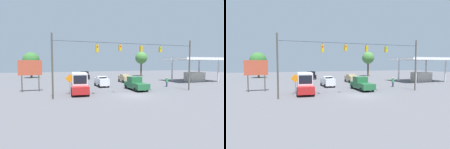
% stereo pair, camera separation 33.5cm
% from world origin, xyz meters
% --- Properties ---
extents(ground_plane, '(140.00, 140.00, 0.00)m').
position_xyz_m(ground_plane, '(0.00, 0.00, 0.00)').
color(ground_plane, '#56565B').
extents(overhead_signal_span, '(20.85, 0.38, 7.92)m').
position_xyz_m(overhead_signal_span, '(0.10, -1.35, 4.94)').
color(overhead_signal_span, '#4C473D').
rests_on(overhead_signal_span, ground_plane).
extents(sedan_silver_withflow_far, '(2.05, 4.59, 2.01)m').
position_xyz_m(sedan_silver_withflow_far, '(4.37, -17.51, 1.05)').
color(sedan_silver_withflow_far, '#A8AAB2').
rests_on(sedan_silver_withflow_far, ground_plane).
extents(pickup_truck_black_withflow_deep, '(2.35, 5.08, 2.12)m').
position_xyz_m(pickup_truck_black_withflow_deep, '(1.69, -27.22, 0.98)').
color(pickup_truck_black_withflow_deep, black).
rests_on(pickup_truck_black_withflow_deep, ground_plane).
extents(sedan_white_withflow_mid, '(2.02, 4.10, 1.90)m').
position_xyz_m(sedan_white_withflow_mid, '(1.60, -10.35, 0.99)').
color(sedan_white_withflow_mid, silver).
rests_on(sedan_white_withflow_mid, ground_plane).
extents(box_truck_red_parked_shoulder, '(2.90, 6.59, 2.96)m').
position_xyz_m(box_truck_red_parked_shoulder, '(6.63, -4.48, 1.45)').
color(box_truck_red_parked_shoulder, red).
rests_on(box_truck_red_parked_shoulder, ground_plane).
extents(sedan_tan_oncoming_far, '(2.14, 3.84, 1.84)m').
position_xyz_m(sedan_tan_oncoming_far, '(-5.47, -15.71, 0.96)').
color(sedan_tan_oncoming_far, tan).
rests_on(sedan_tan_oncoming_far, ground_plane).
extents(pickup_truck_green_crossing_near, '(2.32, 5.40, 2.12)m').
position_xyz_m(pickup_truck_green_crossing_near, '(-2.51, -4.63, 0.98)').
color(pickup_truck_green_crossing_near, '#236038').
rests_on(pickup_truck_green_crossing_near, ground_plane).
extents(traffic_cone_nearest, '(0.41, 0.41, 0.61)m').
position_xyz_m(traffic_cone_nearest, '(6.73, -5.74, 0.31)').
color(traffic_cone_nearest, orange).
rests_on(traffic_cone_nearest, ground_plane).
extents(traffic_cone_second, '(0.41, 0.41, 0.61)m').
position_xyz_m(traffic_cone_second, '(6.68, -7.99, 0.31)').
color(traffic_cone_second, orange).
rests_on(traffic_cone_second, ground_plane).
extents(traffic_cone_third, '(0.41, 0.41, 0.61)m').
position_xyz_m(traffic_cone_third, '(6.63, -9.84, 0.31)').
color(traffic_cone_third, orange).
rests_on(traffic_cone_third, ground_plane).
extents(traffic_cone_fourth, '(0.41, 0.41, 0.61)m').
position_xyz_m(traffic_cone_fourth, '(6.54, -11.73, 0.31)').
color(traffic_cone_fourth, orange).
rests_on(traffic_cone_fourth, ground_plane).
extents(gas_station, '(12.32, 8.12, 5.64)m').
position_xyz_m(gas_station, '(-21.94, -11.88, 4.10)').
color(gas_station, silver).
rests_on(gas_station, ground_plane).
extents(roadside_billboard, '(3.35, 0.16, 4.78)m').
position_xyz_m(roadside_billboard, '(13.41, -8.23, 3.35)').
color(roadside_billboard, '#4C473D').
rests_on(roadside_billboard, ground_plane).
extents(work_zone_sign, '(1.27, 0.06, 2.84)m').
position_xyz_m(work_zone_sign, '(8.01, -4.16, 1.99)').
color(work_zone_sign, slate).
rests_on(work_zone_sign, ground_plane).
extents(pedestrian, '(0.40, 0.28, 1.78)m').
position_xyz_m(pedestrian, '(-9.62, -6.03, 0.90)').
color(pedestrian, '#2D334C').
rests_on(pedestrian, ground_plane).
extents(tree_horizon_left, '(4.76, 4.76, 7.55)m').
position_xyz_m(tree_horizon_left, '(15.74, -35.64, 5.13)').
color(tree_horizon_left, '#4C3823').
rests_on(tree_horizon_left, ground_plane).
extents(tree_horizon_right, '(4.04, 4.04, 8.21)m').
position_xyz_m(tree_horizon_right, '(-18.65, -31.88, 6.11)').
color(tree_horizon_right, '#4C3823').
rests_on(tree_horizon_right, ground_plane).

